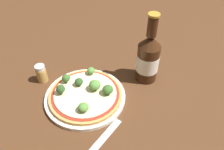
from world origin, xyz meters
The scene contains 13 objects.
ground_plane centered at (0.00, 0.00, 0.00)m, with size 3.00×3.00×0.00m, color #4C2D19.
plate centered at (0.01, 0.00, 0.01)m, with size 0.24×0.24×0.01m.
pizza centered at (0.01, 0.00, 0.02)m, with size 0.22×0.22×0.01m.
broccoli_floret_0 centered at (0.07, -0.03, 0.04)m, with size 0.03×0.03×0.02m.
broccoli_floret_1 centered at (-0.05, 0.06, 0.04)m, with size 0.02×0.02×0.02m.
broccoli_floret_2 centered at (-0.03, 0.00, 0.04)m, with size 0.03×0.03×0.02m.
broccoli_floret_3 centered at (0.01, 0.03, 0.04)m, with size 0.03×0.03×0.03m.
broccoli_floret_4 centered at (-0.06, -0.03, 0.04)m, with size 0.02×0.02×0.03m.
broccoli_floret_5 centered at (-0.03, -0.06, 0.04)m, with size 0.03×0.03×0.03m.
broccoli_floret_6 centered at (0.05, 0.05, 0.04)m, with size 0.03×0.03×0.03m.
beer_bottle centered at (0.04, 0.21, 0.08)m, with size 0.07×0.07×0.23m.
pepper_shaker centered at (-0.14, -0.08, 0.03)m, with size 0.03×0.03×0.06m.
fork centered at (0.16, -0.05, 0.00)m, with size 0.08×0.18×0.00m.
Camera 1 is at (0.42, -0.18, 0.49)m, focal length 35.00 mm.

